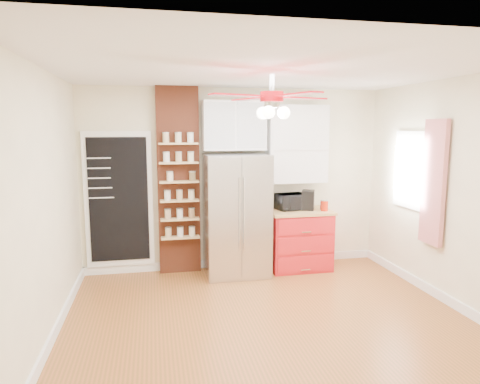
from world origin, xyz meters
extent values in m
plane|color=#9B5227|center=(0.00, 0.00, 0.00)|extent=(4.50, 4.50, 0.00)
plane|color=white|center=(0.00, 0.00, 2.70)|extent=(4.50, 4.50, 0.00)
cube|color=beige|center=(0.00, 2.00, 1.35)|extent=(4.50, 0.02, 2.70)
cube|color=beige|center=(0.00, -2.00, 1.35)|extent=(4.50, 0.02, 2.70)
cube|color=beige|center=(-2.25, 0.00, 1.35)|extent=(0.02, 4.00, 2.70)
cube|color=beige|center=(2.25, 0.00, 1.35)|extent=(0.02, 4.00, 2.70)
cube|color=white|center=(-1.70, 1.97, 1.10)|extent=(0.95, 0.04, 1.95)
cube|color=black|center=(-1.70, 1.95, 1.10)|extent=(0.82, 0.02, 1.78)
cube|color=brown|center=(-0.85, 1.92, 1.35)|extent=(0.60, 0.16, 2.70)
cube|color=#B5B5BA|center=(-0.05, 1.63, 0.88)|extent=(0.90, 0.70, 1.75)
cube|color=white|center=(-0.05, 1.82, 2.15)|extent=(0.90, 0.35, 0.70)
cube|color=red|center=(0.92, 1.68, 0.43)|extent=(0.90, 0.60, 0.86)
cube|color=#B0894D|center=(0.92, 1.68, 0.88)|extent=(0.94, 0.64, 0.04)
cube|color=white|center=(0.92, 1.85, 1.88)|extent=(0.90, 0.30, 1.15)
cube|color=white|center=(2.23, 0.90, 1.55)|extent=(0.04, 0.75, 1.05)
cube|color=red|center=(2.18, 0.35, 1.45)|extent=(0.06, 0.40, 1.55)
cylinder|color=silver|center=(0.00, 0.00, 2.55)|extent=(0.05, 0.05, 0.20)
cylinder|color=maroon|center=(0.00, 0.00, 2.43)|extent=(0.24, 0.24, 0.10)
sphere|color=white|center=(0.00, 0.00, 2.27)|extent=(0.13, 0.13, 0.13)
imported|color=black|center=(0.81, 1.74, 1.02)|extent=(0.49, 0.38, 0.24)
cube|color=black|center=(1.05, 1.67, 1.05)|extent=(0.24, 0.25, 0.30)
cylinder|color=red|center=(1.26, 1.55, 0.98)|extent=(0.13, 0.13, 0.15)
cylinder|color=red|center=(1.29, 1.65, 0.96)|extent=(0.11, 0.11, 0.13)
cylinder|color=beige|center=(-0.98, 1.79, 1.44)|extent=(0.12, 0.12, 0.13)
cylinder|color=olive|center=(-0.66, 1.79, 1.43)|extent=(0.10, 0.10, 0.12)
camera|label=1|loc=(-1.21, -4.29, 2.11)|focal=32.00mm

